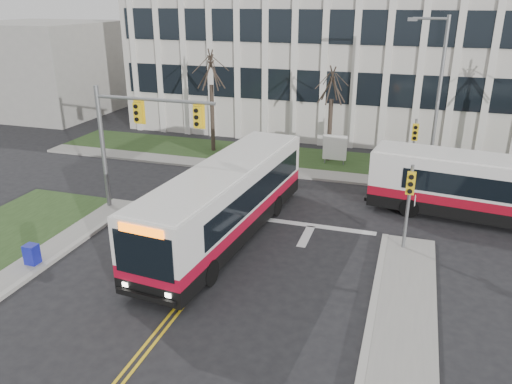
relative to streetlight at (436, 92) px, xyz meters
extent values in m
plane|color=black|center=(-8.03, -16.20, -5.19)|extent=(120.00, 120.00, 0.00)
cube|color=#9E9B93|center=(-3.03, -1.00, -5.12)|extent=(44.00, 1.60, 0.14)
cube|color=#29401B|center=(-3.03, 1.80, -5.13)|extent=(44.00, 5.00, 0.12)
cube|color=beige|center=(-3.03, 13.80, 0.81)|extent=(40.00, 16.00, 12.00)
cube|color=#9E9B93|center=(-34.03, 9.80, -1.19)|extent=(12.00, 12.00, 8.00)
cylinder|color=slate|center=(-15.33, -9.00, -2.09)|extent=(0.22, 0.22, 6.20)
cylinder|color=slate|center=(-12.33, -9.00, 0.51)|extent=(6.00, 0.16, 0.16)
cube|color=yellow|center=(-13.13, -9.15, -0.09)|extent=(0.34, 0.24, 0.92)
cube|color=yellow|center=(-10.13, -9.15, -0.09)|extent=(0.34, 0.24, 0.92)
cylinder|color=slate|center=(-0.83, -9.20, -3.29)|extent=(0.14, 0.14, 3.80)
cube|color=yellow|center=(-0.83, -9.40, -2.09)|extent=(0.34, 0.24, 0.92)
cylinder|color=slate|center=(-0.83, -0.70, -3.29)|extent=(0.14, 0.14, 3.80)
cube|color=yellow|center=(-0.83, -0.90, -2.09)|extent=(0.34, 0.24, 0.92)
cylinder|color=slate|center=(0.17, 0.00, -0.59)|extent=(0.20, 0.20, 9.20)
cylinder|color=slate|center=(-0.73, 0.00, 3.81)|extent=(1.80, 0.14, 0.14)
cube|color=slate|center=(-1.63, 0.00, 3.76)|extent=(0.50, 0.25, 0.18)
cylinder|color=slate|center=(-6.13, 1.30, -4.69)|extent=(0.08, 0.08, 1.00)
cylinder|color=slate|center=(-4.93, 1.30, -4.69)|extent=(0.08, 0.08, 1.00)
cube|color=white|center=(-5.53, 1.30, -3.99)|extent=(1.50, 0.12, 1.60)
cylinder|color=#42352B|center=(-14.03, 1.80, -2.88)|extent=(0.28, 0.28, 4.62)
cylinder|color=#42352B|center=(-6.03, 2.00, -3.15)|extent=(0.28, 0.28, 4.09)
cube|color=#151B95|center=(-14.83, -15.14, -4.72)|extent=(0.51, 0.46, 0.95)
camera|label=1|loc=(-1.04, -29.09, 4.82)|focal=35.00mm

